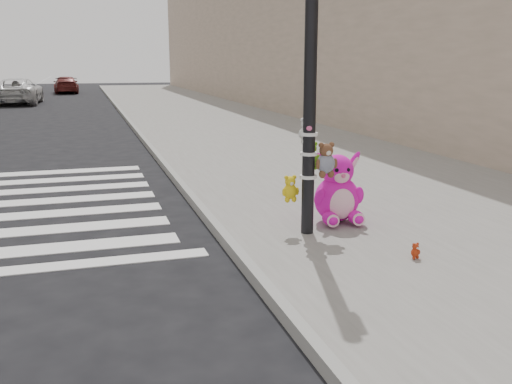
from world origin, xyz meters
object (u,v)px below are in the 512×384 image
object	(u,v)px
signal_pole	(311,106)
red_teddy	(415,251)
pink_bunny	(338,193)
car_white_near	(18,91)

from	to	relation	value
signal_pole	red_teddy	distance (m)	2.17
signal_pole	red_teddy	size ratio (longest dim) A/B	21.21
signal_pole	red_teddy	xyz separation A→B (m)	(0.77, -1.31, -1.55)
pink_bunny	car_white_near	distance (m)	28.18
signal_pole	red_teddy	world-z (taller)	signal_pole
red_teddy	car_white_near	distance (m)	29.85
pink_bunny	red_teddy	bearing A→B (deg)	-77.30
signal_pole	car_white_near	size ratio (longest dim) A/B	0.79
pink_bunny	car_white_near	size ratio (longest dim) A/B	0.20
signal_pole	pink_bunny	xyz separation A→B (m)	(0.57, 0.36, -1.23)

